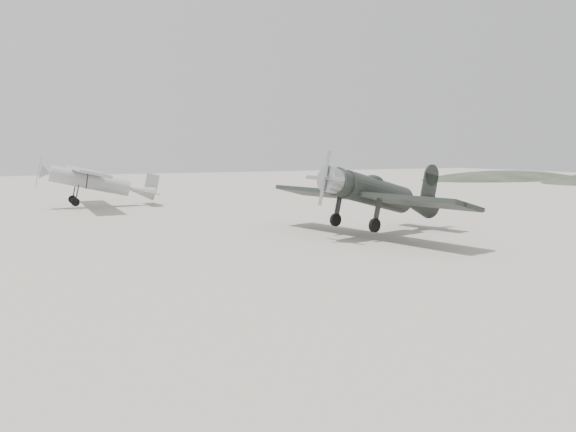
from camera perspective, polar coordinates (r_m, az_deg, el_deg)
name	(u,v)px	position (r m, az deg, el deg)	size (l,w,h in m)	color
ground	(361,268)	(18.98, 7.44, -5.26)	(160.00, 160.00, 0.00)	#A4A091
hill_northeast	(504,179)	(82.04, 21.07, 3.52)	(32.00, 16.00, 5.20)	#263224
lowwing_monoplane	(380,194)	(26.39, 9.37, 2.17)	(7.96, 11.03, 3.54)	black
highwing_monoplane	(95,178)	(40.96, -18.99, 3.63)	(7.92, 11.08, 3.17)	gray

